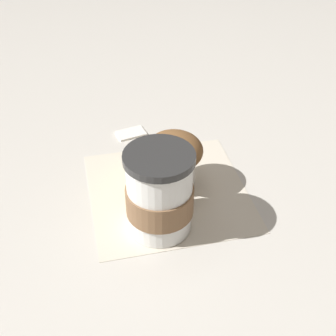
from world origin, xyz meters
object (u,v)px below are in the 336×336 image
Objects in this scene: coffee_cup at (160,194)px; banana at (144,185)px; sugar_packet at (131,132)px; muffin at (174,159)px.

coffee_cup is 0.81× the size of banana.
sugar_packet is (0.23, -0.06, -0.06)m from coffee_cup.
muffin is (0.07, -0.06, -0.01)m from coffee_cup.
muffin is at bearing -39.58° from coffee_cup.
coffee_cup is 0.25m from sugar_packet.
sugar_packet is at bearing -16.68° from banana.
muffin is 0.17m from sugar_packet.
muffin reaches higher than sugar_packet.
coffee_cup is 1.36× the size of muffin.
coffee_cup reaches higher than banana.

